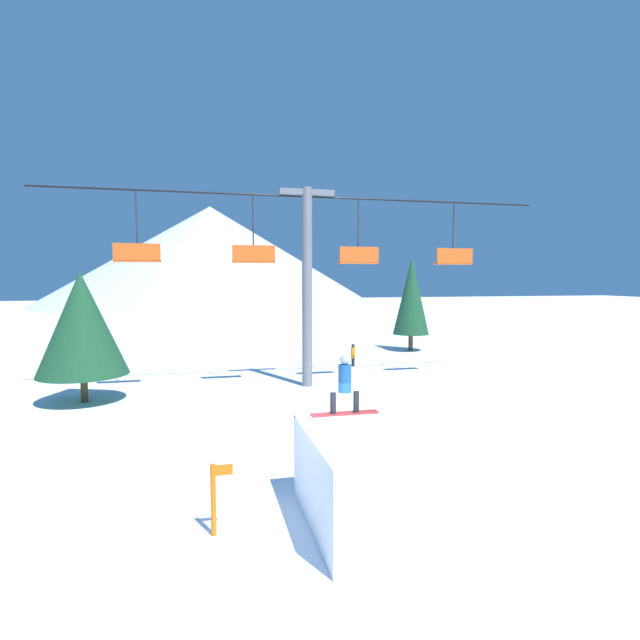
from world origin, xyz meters
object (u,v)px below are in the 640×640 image
Objects in this scene: pine_tree_near at (82,323)px; snowboarder at (345,385)px; snow_ramp at (377,478)px; trail_marker at (214,497)px; distant_skier at (353,354)px.

snowboarder is at bearing -54.16° from pine_tree_near.
pine_tree_near is at bearing 123.17° from snow_ramp.
pine_tree_near reaches higher than snow_ramp.
pine_tree_near is 3.73× the size of trail_marker.
snow_ramp is at bearing -56.83° from pine_tree_near.
snow_ramp is 14.12m from pine_tree_near.
trail_marker is at bearing -115.46° from distant_skier.
trail_marker reaches higher than distant_skier.
snowboarder is 12.67m from pine_tree_near.
snow_ramp is at bearing -4.94° from trail_marker.
snowboarder reaches higher than trail_marker.
snowboarder is at bearing 99.04° from snow_ramp.
pine_tree_near is 13.62m from distant_skier.
trail_marker is 1.10× the size of distant_skier.
trail_marker is (4.57, -11.42, -2.31)m from pine_tree_near.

